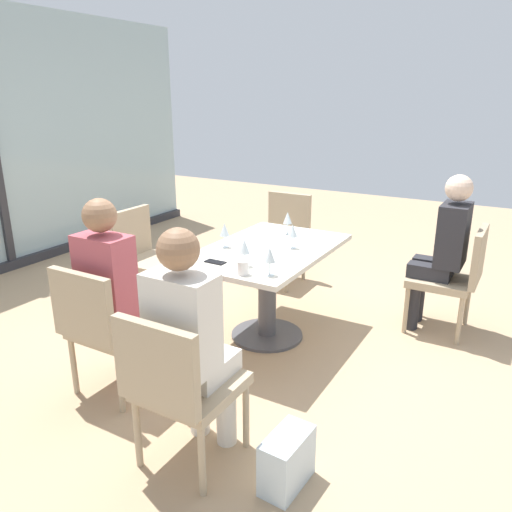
{
  "coord_description": "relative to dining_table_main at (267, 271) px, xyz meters",
  "views": [
    {
      "loc": [
        -3.12,
        -1.69,
        1.83
      ],
      "look_at": [
        0.0,
        0.1,
        0.65
      ],
      "focal_mm": 34.95,
      "sensor_mm": 36.0,
      "label": 1
    }
  ],
  "objects": [
    {
      "name": "chair_front_right",
      "position": [
        0.8,
        -1.22,
        -0.05
      ],
      "size": [
        0.46,
        0.5,
        0.87
      ],
      "color": "tan",
      "rests_on": "ground_plane"
    },
    {
      "name": "chair_far_right",
      "position": [
        1.19,
        0.48,
        -0.05
      ],
      "size": [
        0.5,
        0.46,
        0.87
      ],
      "color": "tan",
      "rests_on": "ground_plane"
    },
    {
      "name": "wine_glass_0",
      "position": [
        0.42,
        0.04,
        0.32
      ],
      "size": [
        0.07,
        0.07,
        0.18
      ],
      "color": "silver",
      "rests_on": "dining_table_main"
    },
    {
      "name": "person_front_right",
      "position": [
        0.8,
        -1.11,
        0.15
      ],
      "size": [
        0.34,
        0.39,
        1.26
      ],
      "color": "#28282D",
      "rests_on": "ground_plane"
    },
    {
      "name": "wine_glass_1",
      "position": [
        -0.51,
        -0.29,
        0.32
      ],
      "size": [
        0.07,
        0.07,
        0.18
      ],
      "color": "silver",
      "rests_on": "dining_table_main"
    },
    {
      "name": "chair_side_end",
      "position": [
        -1.48,
        -0.32,
        -0.05
      ],
      "size": [
        0.5,
        0.46,
        0.87
      ],
      "color": "tan",
      "rests_on": "ground_plane"
    },
    {
      "name": "person_far_left",
      "position": [
        -1.08,
        0.48,
        0.15
      ],
      "size": [
        0.39,
        0.34,
        1.26
      ],
      "color": "#B24C56",
      "rests_on": "ground_plane"
    },
    {
      "name": "coffee_cup",
      "position": [
        -0.58,
        -0.14,
        0.23
      ],
      "size": [
        0.08,
        0.08,
        0.09
      ],
      "primitive_type": "cylinder",
      "color": "white",
      "rests_on": "dining_table_main"
    },
    {
      "name": "handbag_0",
      "position": [
        -1.33,
        -0.84,
        -0.41
      ],
      "size": [
        0.31,
        0.18,
        0.28
      ],
      "primitive_type": "cube",
      "rotation": [
        0.0,
        0.0,
        -0.06
      ],
      "color": "silver",
      "rests_on": "ground_plane"
    },
    {
      "name": "person_side_end",
      "position": [
        -1.38,
        -0.32,
        0.15
      ],
      "size": [
        0.39,
        0.34,
        1.26
      ],
      "color": "silver",
      "rests_on": "ground_plane"
    },
    {
      "name": "wine_glass_3",
      "position": [
        -0.14,
        0.29,
        0.32
      ],
      "size": [
        0.07,
        0.07,
        0.18
      ],
      "color": "silver",
      "rests_on": "dining_table_main"
    },
    {
      "name": "chair_far_left",
      "position": [
        -1.19,
        0.48,
        -0.05
      ],
      "size": [
        0.5,
        0.46,
        0.87
      ],
      "color": "tan",
      "rests_on": "ground_plane"
    },
    {
      "name": "ground_plane",
      "position": [
        0.0,
        0.0,
        -0.55
      ],
      "size": [
        12.0,
        12.0,
        0.0
      ],
      "primitive_type": "plane",
      "color": "tan"
    },
    {
      "name": "cell_phone_on_table",
      "position": [
        -0.47,
        0.15,
        0.19
      ],
      "size": [
        0.07,
        0.15,
        0.01
      ],
      "primitive_type": "cube",
      "rotation": [
        0.0,
        0.0,
        -0.02
      ],
      "color": "black",
      "rests_on": "dining_table_main"
    },
    {
      "name": "wine_glass_4",
      "position": [
        0.09,
        -0.16,
        0.32
      ],
      "size": [
        0.07,
        0.07,
        0.18
      ],
      "color": "silver",
      "rests_on": "dining_table_main"
    },
    {
      "name": "chair_near_window",
      "position": [
        0.0,
        1.22,
        -0.05
      ],
      "size": [
        0.46,
        0.51,
        0.87
      ],
      "color": "tan",
      "rests_on": "ground_plane"
    },
    {
      "name": "wine_glass_2",
      "position": [
        -0.44,
        -0.06,
        0.32
      ],
      "size": [
        0.07,
        0.07,
        0.18
      ],
      "color": "silver",
      "rests_on": "dining_table_main"
    },
    {
      "name": "dining_table_main",
      "position": [
        0.0,
        0.0,
        0.0
      ],
      "size": [
        1.33,
        0.84,
        0.73
      ],
      "color": "silver",
      "rests_on": "ground_plane"
    }
  ]
}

